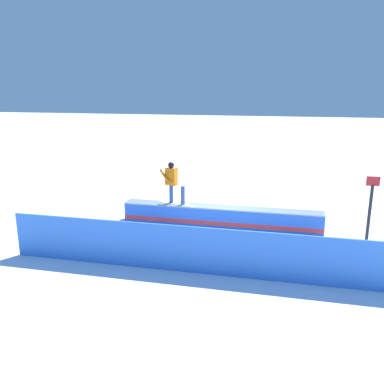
# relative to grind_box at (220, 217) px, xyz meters

# --- Properties ---
(ground_plane) EXTENTS (120.00, 120.00, 0.00)m
(ground_plane) POSITION_rel_grind_box_xyz_m (0.00, 0.00, -0.32)
(ground_plane) COLOR white
(grind_box) EXTENTS (7.05, 0.70, 0.71)m
(grind_box) POSITION_rel_grind_box_xyz_m (0.00, 0.00, 0.00)
(grind_box) COLOR blue
(grind_box) RESTS_ON ground_plane
(snowboarder) EXTENTS (1.48, 0.66, 1.51)m
(snowboarder) POSITION_rel_grind_box_xyz_m (1.75, -0.03, 1.21)
(snowboarder) COLOR silver
(snowboarder) RESTS_ON grind_box
(safety_fence) EXTENTS (10.61, 0.18, 1.29)m
(safety_fence) POSITION_rel_grind_box_xyz_m (0.00, 3.86, 0.32)
(safety_fence) COLOR #3B7BE8
(safety_fence) RESTS_ON ground_plane
(trail_marker) EXTENTS (0.40, 0.10, 2.11)m
(trail_marker) POSITION_rel_grind_box_xyz_m (-4.83, 0.26, 0.80)
(trail_marker) COLOR #262628
(trail_marker) RESTS_ON ground_plane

